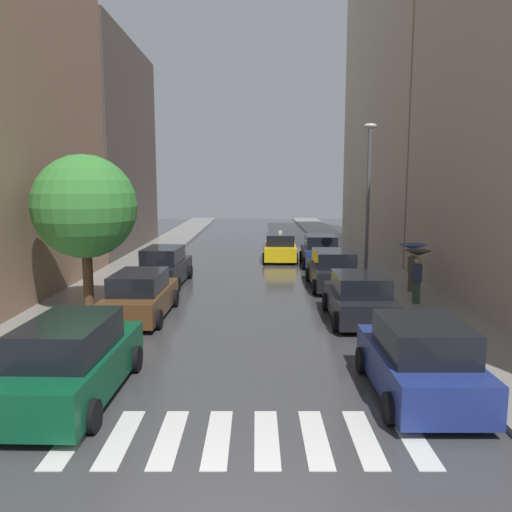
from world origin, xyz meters
The scene contains 18 objects.
ground_plane centered at (0.00, 24.00, -0.02)m, with size 28.00×72.00×0.04m, color #3C3C3E.
sidewalk_left centered at (-6.50, 24.00, 0.07)m, with size 3.00×72.00×0.15m, color gray.
sidewalk_right centered at (6.50, 24.00, 0.07)m, with size 3.00×72.00×0.15m, color gray.
crosswalk_stripes centered at (0.00, 2.73, 0.01)m, with size 6.75×2.20×0.01m.
building_left_mid centered at (-11.00, 29.49, 7.03)m, with size 6.00×13.93×14.06m, color #564C47.
building_right_mid centered at (11.00, 29.87, 12.97)m, with size 6.00×19.01×25.94m, color #B2A38C.
parked_car_left_nearest centered at (-3.72, 4.49, 0.84)m, with size 2.15×4.79×1.81m.
parked_car_left_second centered at (-3.78, 11.26, 0.77)m, with size 2.11×4.62×1.63m.
parked_car_left_third centered at (-3.98, 17.04, 0.82)m, with size 2.17×4.68×1.76m.
parked_car_right_nearest centered at (3.85, 4.60, 0.81)m, with size 2.15×4.12×1.74m.
parked_car_right_second centered at (3.78, 10.86, 0.77)m, with size 2.18×4.19×1.64m.
parked_car_right_third centered at (3.70, 16.40, 0.79)m, with size 2.12×4.49×1.70m.
parked_car_right_fourth centered at (3.90, 22.55, 0.81)m, with size 2.21×4.12×1.74m.
taxi_midroad centered at (1.73, 24.57, 0.76)m, with size 2.21×4.56×1.81m.
pedestrian_foreground centered at (6.80, 14.93, 1.66)m, with size 1.17×1.17×1.98m.
pedestrian_near_tree centered at (6.33, 12.75, 1.60)m, with size 0.96×0.96×2.02m.
street_tree_left centered at (-5.81, 11.95, 3.83)m, with size 3.67×3.67×5.53m.
lamp_post_right centered at (5.55, 18.04, 4.32)m, with size 0.60×0.28×7.26m.
Camera 1 is at (0.25, -6.07, 4.68)m, focal length 35.64 mm.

